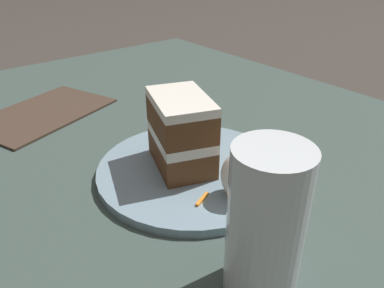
# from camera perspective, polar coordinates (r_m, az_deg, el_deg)

# --- Properties ---
(ground_plane) EXTENTS (6.00, 6.00, 0.00)m
(ground_plane) POSITION_cam_1_polar(r_m,az_deg,el_deg) (0.51, 2.29, -8.54)
(ground_plane) COLOR #38332D
(ground_plane) RESTS_ON ground
(dining_table) EXTENTS (1.29, 0.87, 0.04)m
(dining_table) POSITION_cam_1_polar(r_m,az_deg,el_deg) (0.50, 2.33, -6.92)
(dining_table) COLOR #384742
(dining_table) RESTS_ON ground
(plate) EXTENTS (0.25, 0.25, 0.01)m
(plate) POSITION_cam_1_polar(r_m,az_deg,el_deg) (0.49, 0.00, -3.96)
(plate) COLOR gray
(plate) RESTS_ON dining_table
(cake_slice) EXTENTS (0.12, 0.10, 0.09)m
(cake_slice) POSITION_cam_1_polar(r_m,az_deg,el_deg) (0.47, -1.67, 1.85)
(cake_slice) COLOR brown
(cake_slice) RESTS_ON plate
(cream_dollop) EXTENTS (0.05, 0.04, 0.06)m
(cream_dollop) POSITION_cam_1_polar(r_m,az_deg,el_deg) (0.42, 7.32, -4.89)
(cream_dollop) COLOR white
(cream_dollop) RESTS_ON plate
(orange_garnish) EXTENTS (0.05, 0.05, 0.01)m
(orange_garnish) POSITION_cam_1_polar(r_m,az_deg,el_deg) (0.50, 10.32, -2.77)
(orange_garnish) COLOR orange
(orange_garnish) RESTS_ON plate
(carrot_shreds_scatter) EXTENTS (0.12, 0.15, 0.00)m
(carrot_shreds_scatter) POSITION_cam_1_polar(r_m,az_deg,el_deg) (0.49, 5.70, -3.27)
(carrot_shreds_scatter) COLOR orange
(carrot_shreds_scatter) RESTS_ON plate
(drinking_glass) EXTENTS (0.06, 0.06, 0.14)m
(drinking_glass) POSITION_cam_1_polar(r_m,az_deg,el_deg) (0.32, 11.01, -13.19)
(drinking_glass) COLOR silver
(drinking_glass) RESTS_ON dining_table
(menu_card) EXTENTS (0.21, 0.26, 0.00)m
(menu_card) POSITION_cam_1_polar(r_m,az_deg,el_deg) (0.71, -21.74, 4.41)
(menu_card) COLOR #423328
(menu_card) RESTS_ON dining_table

